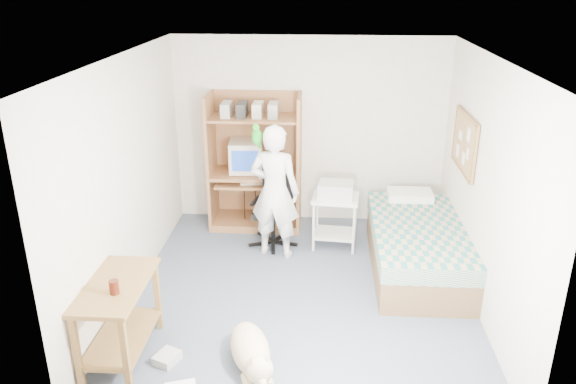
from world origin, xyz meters
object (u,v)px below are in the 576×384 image
object	(u,v)px
computer_hutch	(256,167)
person	(275,192)
side_desk	(119,309)
dog	(251,352)
printer_cart	(335,213)
office_chair	(274,217)
bed	(417,246)

from	to	relation	value
computer_hutch	person	bearing A→B (deg)	-68.98
computer_hutch	person	distance (m)	0.93
side_desk	dog	size ratio (longest dim) A/B	1.00
computer_hutch	side_desk	world-z (taller)	computer_hutch
side_desk	person	bearing A→B (deg)	60.21
computer_hutch	dog	size ratio (longest dim) A/B	1.81
computer_hutch	printer_cart	bearing A→B (deg)	-29.56
office_chair	computer_hutch	bearing A→B (deg)	130.04
side_desk	office_chair	bearing A→B (deg)	64.20
computer_hutch	bed	world-z (taller)	computer_hutch
computer_hutch	side_desk	bearing A→B (deg)	-106.14
person	printer_cart	world-z (taller)	person
person	dog	distance (m)	2.25
person	office_chair	bearing A→B (deg)	-70.28
computer_hutch	side_desk	xyz separation A→B (m)	(-0.85, -2.94, -0.33)
person	dog	xyz separation A→B (m)	(-0.02, -2.15, -0.65)
computer_hutch	bed	bearing A→B (deg)	-29.29
office_chair	person	xyz separation A→B (m)	(0.04, -0.30, 0.47)
side_desk	office_chair	xyz separation A→B (m)	(1.15, 2.37, -0.14)
computer_hutch	office_chair	size ratio (longest dim) A/B	1.83
person	printer_cart	size ratio (longest dim) A/B	2.44
bed	dog	size ratio (longest dim) A/B	2.03
side_desk	dog	bearing A→B (deg)	-3.96
office_chair	dog	bearing A→B (deg)	-76.99
side_desk	office_chair	size ratio (longest dim) A/B	1.02
computer_hutch	printer_cart	distance (m)	1.27
bed	printer_cart	xyz separation A→B (m)	(-0.94, 0.52, 0.16)
bed	person	size ratio (longest dim) A/B	1.24
bed	printer_cart	world-z (taller)	printer_cart
office_chair	person	world-z (taller)	person
bed	printer_cart	distance (m)	1.09
office_chair	dog	distance (m)	2.46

